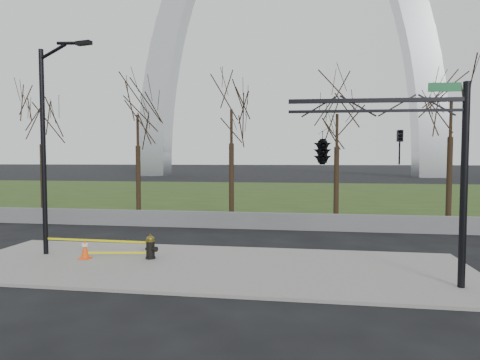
# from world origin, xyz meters

# --- Properties ---
(ground) EXTENTS (500.00, 500.00, 0.00)m
(ground) POSITION_xyz_m (0.00, 0.00, 0.00)
(ground) COLOR black
(ground) RESTS_ON ground
(sidewalk) EXTENTS (18.00, 6.00, 0.10)m
(sidewalk) POSITION_xyz_m (0.00, 0.00, 0.05)
(sidewalk) COLOR gray
(sidewalk) RESTS_ON ground
(grass_strip) EXTENTS (120.00, 40.00, 0.06)m
(grass_strip) POSITION_xyz_m (0.00, 30.00, 0.03)
(grass_strip) COLOR #283E16
(grass_strip) RESTS_ON ground
(guardrail) EXTENTS (60.00, 0.30, 0.90)m
(guardrail) POSITION_xyz_m (0.00, 8.00, 0.45)
(guardrail) COLOR #59595B
(guardrail) RESTS_ON ground
(gateway_arch) EXTENTS (66.00, 6.00, 65.00)m
(gateway_arch) POSITION_xyz_m (0.00, 75.00, 32.50)
(gateway_arch) COLOR #B4B6BB
(gateway_arch) RESTS_ON ground
(tree_row) EXTENTS (56.80, 4.00, 8.06)m
(tree_row) POSITION_xyz_m (5.40, 12.00, 4.03)
(tree_row) COLOR black
(tree_row) RESTS_ON ground
(fire_hydrant) EXTENTS (0.57, 0.39, 0.92)m
(fire_hydrant) POSITION_xyz_m (-2.34, 0.53, 0.52)
(fire_hydrant) COLOR black
(fire_hydrant) RESTS_ON sidewalk
(traffic_cone) EXTENTS (0.39, 0.39, 0.74)m
(traffic_cone) POSITION_xyz_m (-4.76, 0.16, 0.47)
(traffic_cone) COLOR #FF490D
(traffic_cone) RESTS_ON sidewalk
(street_light) EXTENTS (2.37, 0.61, 8.21)m
(street_light) POSITION_xyz_m (-6.46, 0.61, 4.69)
(street_light) COLOR black
(street_light) RESTS_ON ground
(traffic_signal_mast) EXTENTS (5.10, 2.51, 6.00)m
(traffic_signal_mast) POSITION_xyz_m (4.56, -1.51, 4.15)
(traffic_signal_mast) COLOR black
(traffic_signal_mast) RESTS_ON ground
(caution_tape) EXTENTS (4.34, 0.49, 0.46)m
(caution_tape) POSITION_xyz_m (-4.17, 0.50, 0.56)
(caution_tape) COLOR yellow
(caution_tape) RESTS_ON ground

